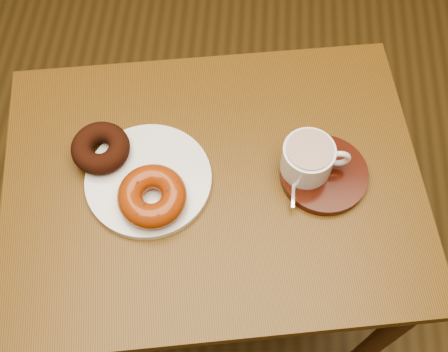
# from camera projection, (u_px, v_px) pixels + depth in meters

# --- Properties ---
(ground) EXTENTS (6.00, 6.00, 0.00)m
(ground) POSITION_uv_depth(u_px,v_px,m) (176.00, 237.00, 1.71)
(ground) COLOR #4F3819
(ground) RESTS_ON ground
(cafe_table) EXTENTS (0.84, 0.68, 0.71)m
(cafe_table) POSITION_uv_depth(u_px,v_px,m) (214.00, 206.00, 1.11)
(cafe_table) COLOR brown
(cafe_table) RESTS_ON ground
(donut_plate) EXTENTS (0.30, 0.30, 0.01)m
(donut_plate) POSITION_uv_depth(u_px,v_px,m) (149.00, 180.00, 1.00)
(donut_plate) COLOR white
(donut_plate) RESTS_ON cafe_table
(donut_cinnamon) EXTENTS (0.11, 0.11, 0.04)m
(donut_cinnamon) POSITION_uv_depth(u_px,v_px,m) (101.00, 148.00, 1.00)
(donut_cinnamon) COLOR black
(donut_cinnamon) RESTS_ON donut_plate
(donut_caramel) EXTENTS (0.13, 0.13, 0.04)m
(donut_caramel) POSITION_uv_depth(u_px,v_px,m) (152.00, 196.00, 0.95)
(donut_caramel) COLOR #973A10
(donut_caramel) RESTS_ON donut_plate
(saucer) EXTENTS (0.17, 0.17, 0.02)m
(saucer) POSITION_uv_depth(u_px,v_px,m) (324.00, 174.00, 1.00)
(saucer) COLOR #361007
(saucer) RESTS_ON cafe_table
(coffee_cup) EXTENTS (0.12, 0.09, 0.06)m
(coffee_cup) POSITION_uv_depth(u_px,v_px,m) (309.00, 158.00, 0.97)
(coffee_cup) COLOR white
(coffee_cup) RESTS_ON saucer
(teaspoon) EXTENTS (0.02, 0.10, 0.01)m
(teaspoon) POSITION_uv_depth(u_px,v_px,m) (294.00, 169.00, 1.00)
(teaspoon) COLOR silver
(teaspoon) RESTS_ON saucer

